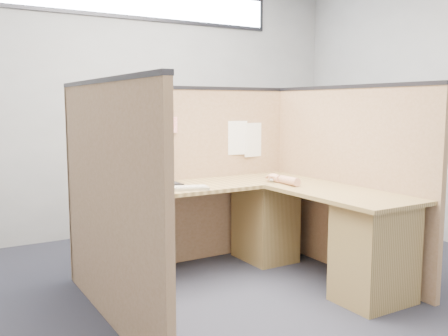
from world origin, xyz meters
TOP-DOWN VIEW (x-y plane):
  - floor at (0.00, 0.00)m, footprint 5.00×5.00m
  - wall_back at (0.00, 2.25)m, footprint 5.00×0.00m
  - clerestory_window at (0.00, 2.23)m, footprint 3.30×0.04m
  - cubicle_partitions at (0.00, 0.43)m, footprint 2.06×1.83m
  - l_desk at (0.18, 0.29)m, footprint 1.95×1.75m
  - laptop at (-0.35, 0.83)m, footprint 0.30×0.28m
  - keyboard at (-0.30, 0.51)m, footprint 0.42×0.25m
  - mouse at (0.54, 0.48)m, footprint 0.12×0.09m
  - hand_forearm at (0.55, 0.34)m, footprint 0.10×0.37m
  - blue_poster at (-0.88, 0.97)m, footprint 0.18×0.02m
  - american_flag at (-0.24, 0.96)m, footprint 0.21×0.01m
  - file_holder at (-0.40, 0.94)m, footprint 0.26×0.05m
  - paper_left at (0.47, 0.97)m, footprint 0.24×0.03m
  - paper_right at (0.69, 0.97)m, footprint 0.24×0.03m

SIDE VIEW (x-z plane):
  - floor at x=0.00m, z-range 0.00..0.00m
  - l_desk at x=0.18m, z-range 0.03..0.76m
  - keyboard at x=-0.30m, z-range 0.73..0.76m
  - mouse at x=0.54m, z-range 0.73..0.77m
  - hand_forearm at x=0.55m, z-range 0.73..0.80m
  - cubicle_partitions at x=0.00m, z-range 0.00..1.53m
  - laptop at x=-0.35m, z-range 0.68..0.89m
  - paper_right at x=0.69m, z-range 0.89..1.21m
  - file_holder at x=-0.40m, z-range 0.90..1.23m
  - paper_left at x=0.47m, z-range 0.92..1.23m
  - american_flag at x=-0.24m, z-range 1.01..1.37m
  - blue_poster at x=-0.88m, z-range 1.13..1.38m
  - wall_back at x=0.00m, z-range -1.10..3.90m
  - clerestory_window at x=0.00m, z-range 2.26..2.64m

